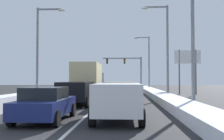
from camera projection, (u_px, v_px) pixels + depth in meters
name	position (u px, v px, depth m)	size (l,w,h in m)	color
ground_plane	(104.00, 100.00, 23.92)	(120.00, 120.00, 0.00)	#28282B
lane_stripe_between_right_lane_and_center_lane	(107.00, 96.00, 28.50)	(0.14, 50.49, 0.01)	silver
snow_bank_right_shoulder	(157.00, 94.00, 28.23)	(1.77, 50.49, 0.56)	white
snow_bank_left_shoulder	(59.00, 92.00, 28.80)	(1.34, 50.49, 0.85)	white
suv_white_right_lane_nearest	(118.00, 98.00, 11.95)	(2.16, 4.90, 1.67)	silver
suv_tan_right_lane_second	(120.00, 91.00, 18.91)	(2.16, 4.90, 1.67)	#937F60
sedan_green_right_lane_third	(120.00, 91.00, 24.58)	(2.00, 4.50, 1.51)	#1E5633
sedan_red_right_lane_fourth	(123.00, 89.00, 30.67)	(2.00, 4.50, 1.51)	maroon
sedan_navy_center_lane_nearest	(46.00, 104.00, 11.82)	(2.00, 4.50, 1.51)	navy
suv_black_center_lane_second	(77.00, 91.00, 18.89)	(2.16, 4.90, 1.67)	black
box_truck_center_lane_third	(88.00, 79.00, 25.81)	(2.53, 7.20, 3.36)	#38383D
sedan_silver_center_lane_fourth	(96.00, 88.00, 34.31)	(2.00, 4.50, 1.51)	#B7BABF
traffic_light_gantry	(129.00, 66.00, 51.41)	(7.54, 0.47, 6.20)	slate
street_lamp_right_near	(187.00, 32.00, 16.90)	(2.66, 0.36, 8.17)	gray
street_lamp_right_mid	(164.00, 43.00, 26.09)	(2.66, 0.36, 9.18)	gray
street_lamp_right_far	(147.00, 58.00, 44.42)	(2.66, 0.36, 9.05)	gray
street_lamp_left_mid	(41.00, 45.00, 24.15)	(2.66, 0.36, 8.42)	gray
roadside_sign_right	(187.00, 62.00, 32.47)	(3.20, 0.16, 5.50)	#59595B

